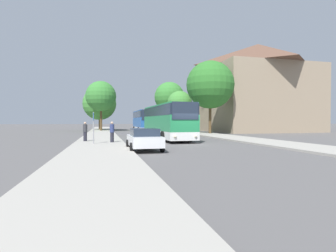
{
  "coord_description": "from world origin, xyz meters",
  "views": [
    {
      "loc": [
        -6.71,
        -20.76,
        1.9
      ],
      "look_at": [
        1.23,
        11.12,
        1.26
      ],
      "focal_mm": 28.0,
      "sensor_mm": 36.0,
      "label": 1
    }
  ],
  "objects_px": {
    "pedestrian_waiting_far": "(112,132)",
    "tree_right_mid": "(210,85)",
    "bus_stop_sign": "(93,124)",
    "tree_right_far": "(180,103)",
    "pedestrian_waiting_near": "(85,131)",
    "tree_right_near": "(169,97)",
    "tree_left_far": "(101,96)",
    "parked_car_right_near": "(184,129)",
    "bus_front": "(167,121)",
    "bus_middle": "(144,121)",
    "tree_left_near": "(100,103)",
    "parked_car_left_curb": "(144,139)"
  },
  "relations": [
    {
      "from": "pedestrian_waiting_far",
      "to": "tree_right_mid",
      "type": "bearing_deg",
      "value": 128.47
    },
    {
      "from": "bus_stop_sign",
      "to": "tree_right_far",
      "type": "height_order",
      "value": "tree_right_far"
    },
    {
      "from": "pedestrian_waiting_near",
      "to": "tree_right_near",
      "type": "height_order",
      "value": "tree_right_near"
    },
    {
      "from": "tree_left_far",
      "to": "tree_right_far",
      "type": "xyz_separation_m",
      "value": [
        13.3,
        -5.74,
        -1.46
      ]
    },
    {
      "from": "pedestrian_waiting_near",
      "to": "tree_right_far",
      "type": "relative_size",
      "value": 0.24
    },
    {
      "from": "tree_right_far",
      "to": "parked_car_right_near",
      "type": "bearing_deg",
      "value": -103.61
    },
    {
      "from": "tree_right_mid",
      "to": "tree_right_far",
      "type": "distance_m",
      "value": 9.38
    },
    {
      "from": "tree_right_near",
      "to": "bus_front",
      "type": "bearing_deg",
      "value": -104.85
    },
    {
      "from": "parked_car_right_near",
      "to": "pedestrian_waiting_near",
      "type": "distance_m",
      "value": 14.91
    },
    {
      "from": "bus_front",
      "to": "bus_middle",
      "type": "distance_m",
      "value": 14.91
    },
    {
      "from": "bus_stop_sign",
      "to": "tree_left_near",
      "type": "relative_size",
      "value": 0.28
    },
    {
      "from": "bus_front",
      "to": "tree_right_mid",
      "type": "relative_size",
      "value": 1.14
    },
    {
      "from": "bus_stop_sign",
      "to": "tree_left_far",
      "type": "bearing_deg",
      "value": 89.25
    },
    {
      "from": "bus_middle",
      "to": "bus_stop_sign",
      "type": "relative_size",
      "value": 4.31
    },
    {
      "from": "parked_car_left_curb",
      "to": "tree_right_near",
      "type": "xyz_separation_m",
      "value": [
        10.97,
        36.5,
        6.17
      ]
    },
    {
      "from": "pedestrian_waiting_far",
      "to": "tree_right_far",
      "type": "distance_m",
      "value": 25.3
    },
    {
      "from": "bus_front",
      "to": "bus_middle",
      "type": "height_order",
      "value": "bus_middle"
    },
    {
      "from": "pedestrian_waiting_near",
      "to": "tree_right_mid",
      "type": "distance_m",
      "value": 20.59
    },
    {
      "from": "pedestrian_waiting_near",
      "to": "tree_right_mid",
      "type": "relative_size",
      "value": 0.16
    },
    {
      "from": "bus_front",
      "to": "pedestrian_waiting_far",
      "type": "bearing_deg",
      "value": -145.15
    },
    {
      "from": "bus_front",
      "to": "tree_left_near",
      "type": "height_order",
      "value": "tree_left_near"
    },
    {
      "from": "bus_middle",
      "to": "pedestrian_waiting_far",
      "type": "height_order",
      "value": "bus_middle"
    },
    {
      "from": "bus_stop_sign",
      "to": "tree_right_far",
      "type": "xyz_separation_m",
      "value": [
        13.68,
        22.82,
        3.29
      ]
    },
    {
      "from": "parked_car_right_near",
      "to": "tree_right_mid",
      "type": "xyz_separation_m",
      "value": [
        4.49,
        1.94,
        6.22
      ]
    },
    {
      "from": "pedestrian_waiting_near",
      "to": "tree_left_far",
      "type": "distance_m",
      "value": 26.31
    },
    {
      "from": "tree_right_mid",
      "to": "bus_middle",
      "type": "bearing_deg",
      "value": 143.72
    },
    {
      "from": "bus_front",
      "to": "bus_stop_sign",
      "type": "distance_m",
      "value": 8.76
    },
    {
      "from": "tree_left_far",
      "to": "pedestrian_waiting_far",
      "type": "bearing_deg",
      "value": -87.81
    },
    {
      "from": "bus_middle",
      "to": "tree_right_far",
      "type": "relative_size",
      "value": 1.5
    },
    {
      "from": "tree_left_near",
      "to": "parked_car_left_curb",
      "type": "bearing_deg",
      "value": -85.18
    },
    {
      "from": "bus_front",
      "to": "pedestrian_waiting_far",
      "type": "distance_m",
      "value": 7.05
    },
    {
      "from": "parked_car_left_curb",
      "to": "pedestrian_waiting_near",
      "type": "height_order",
      "value": "pedestrian_waiting_near"
    },
    {
      "from": "pedestrian_waiting_far",
      "to": "tree_left_far",
      "type": "height_order",
      "value": "tree_left_far"
    },
    {
      "from": "bus_middle",
      "to": "pedestrian_waiting_far",
      "type": "bearing_deg",
      "value": -105.92
    },
    {
      "from": "bus_middle",
      "to": "tree_right_far",
      "type": "xyz_separation_m",
      "value": [
        6.66,
        2.72,
        3.09
      ]
    },
    {
      "from": "bus_stop_sign",
      "to": "bus_front",
      "type": "bearing_deg",
      "value": 36.35
    },
    {
      "from": "tree_left_far",
      "to": "tree_right_near",
      "type": "height_order",
      "value": "tree_right_near"
    },
    {
      "from": "bus_middle",
      "to": "tree_left_far",
      "type": "relative_size",
      "value": 1.16
    },
    {
      "from": "bus_front",
      "to": "pedestrian_waiting_far",
      "type": "height_order",
      "value": "bus_front"
    },
    {
      "from": "parked_car_left_curb",
      "to": "tree_left_far",
      "type": "distance_m",
      "value": 33.35
    },
    {
      "from": "tree_left_near",
      "to": "tree_right_near",
      "type": "distance_m",
      "value": 14.35
    },
    {
      "from": "pedestrian_waiting_far",
      "to": "tree_left_near",
      "type": "xyz_separation_m",
      "value": [
        -1.36,
        32.86,
        4.43
      ]
    },
    {
      "from": "parked_car_right_near",
      "to": "tree_left_near",
      "type": "relative_size",
      "value": 0.54
    },
    {
      "from": "bus_middle",
      "to": "parked_car_left_curb",
      "type": "xyz_separation_m",
      "value": [
        -3.74,
        -24.28,
        -1.11
      ]
    },
    {
      "from": "parked_car_left_curb",
      "to": "tree_right_mid",
      "type": "xyz_separation_m",
      "value": [
        12.25,
        18.03,
        6.27
      ]
    },
    {
      "from": "pedestrian_waiting_far",
      "to": "tree_right_mid",
      "type": "xyz_separation_m",
      "value": [
        14.1,
        12.81,
        6.02
      ]
    },
    {
      "from": "tree_left_near",
      "to": "tree_right_mid",
      "type": "bearing_deg",
      "value": -52.35
    },
    {
      "from": "bus_middle",
      "to": "parked_car_right_near",
      "type": "relative_size",
      "value": 2.27
    },
    {
      "from": "parked_car_left_curb",
      "to": "bus_stop_sign",
      "type": "relative_size",
      "value": 1.69
    },
    {
      "from": "parked_car_right_near",
      "to": "pedestrian_waiting_far",
      "type": "distance_m",
      "value": 14.52
    }
  ]
}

